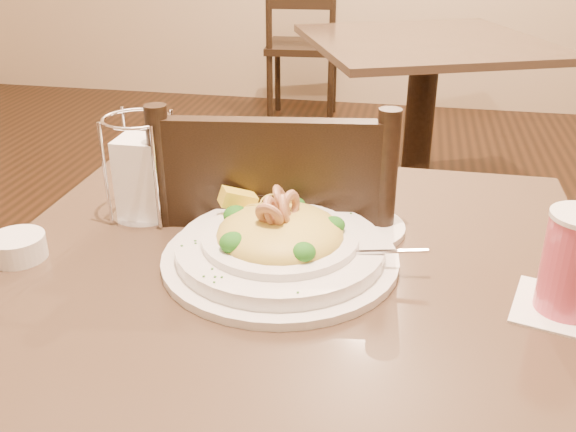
% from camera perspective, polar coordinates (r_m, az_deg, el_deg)
% --- Properties ---
extents(main_table, '(0.90, 0.90, 0.73)m').
position_cam_1_polar(main_table, '(1.07, -0.22, -15.64)').
color(main_table, black).
rests_on(main_table, ground).
extents(background_table, '(1.17, 1.17, 0.73)m').
position_cam_1_polar(background_table, '(2.77, 11.80, 10.46)').
color(background_table, black).
rests_on(background_table, ground).
extents(dining_chair_near, '(0.47, 0.47, 0.93)m').
position_cam_1_polar(dining_chair_near, '(1.29, -0.78, -7.46)').
color(dining_chair_near, black).
rests_on(dining_chair_near, ground).
extents(dining_chair_far, '(0.45, 0.45, 0.93)m').
position_cam_1_polar(dining_chair_far, '(3.92, 1.30, 15.37)').
color(dining_chair_far, black).
rests_on(dining_chair_far, ground).
extents(pasta_bowl, '(0.39, 0.35, 0.11)m').
position_cam_1_polar(pasta_bowl, '(0.94, -0.74, -2.42)').
color(pasta_bowl, white).
rests_on(pasta_bowl, main_table).
extents(drink_glass, '(0.15, 0.15, 0.14)m').
position_cam_1_polar(drink_glass, '(0.89, 24.03, -3.92)').
color(drink_glass, white).
rests_on(drink_glass, main_table).
extents(bread_basket, '(0.25, 0.22, 0.06)m').
position_cam_1_polar(bread_basket, '(1.12, 1.95, 1.82)').
color(bread_basket, black).
rests_on(bread_basket, main_table).
extents(napkin_caddy, '(0.11, 0.11, 0.18)m').
position_cam_1_polar(napkin_caddy, '(1.09, -12.85, 3.59)').
color(napkin_caddy, silver).
rests_on(napkin_caddy, main_table).
extents(side_plate, '(0.19, 0.19, 0.01)m').
position_cam_1_polar(side_plate, '(1.05, 5.77, -1.01)').
color(side_plate, white).
rests_on(side_plate, main_table).
extents(butter_ramekin, '(0.09, 0.09, 0.04)m').
position_cam_1_polar(butter_ramekin, '(1.04, -22.88, -2.57)').
color(butter_ramekin, white).
rests_on(butter_ramekin, main_table).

